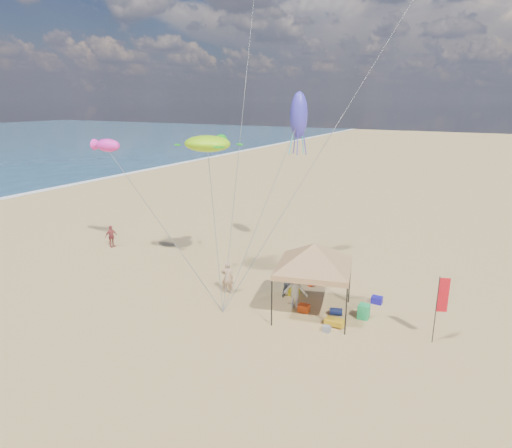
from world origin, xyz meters
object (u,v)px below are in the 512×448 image
(chair_yellow, at_px, (294,289))
(person_near_b, at_px, (289,283))
(canopy_tent, at_px, (315,246))
(cooler_red, at_px, (304,308))
(person_far_a, at_px, (111,236))
(chair_green, at_px, (364,311))
(beach_cart, at_px, (335,322))
(person_near_a, at_px, (228,277))
(person_near_c, at_px, (295,290))
(feather_flag, at_px, (441,299))
(cooler_blue, at_px, (377,300))

(chair_yellow, bearing_deg, person_near_b, -120.89)
(canopy_tent, relative_size, cooler_red, 12.20)
(cooler_red, bearing_deg, person_far_a, 170.22)
(chair_green, xyz_separation_m, beach_cart, (-0.97, -1.38, -0.15))
(person_near_a, xyz_separation_m, person_near_b, (3.08, 1.19, -0.13))
(canopy_tent, relative_size, person_far_a, 4.15)
(canopy_tent, distance_m, person_near_c, 2.75)
(feather_flag, distance_m, chair_green, 3.83)
(feather_flag, bearing_deg, person_near_b, 171.13)
(chair_green, bearing_deg, feather_flag, -11.42)
(feather_flag, bearing_deg, canopy_tent, -179.92)
(person_near_c, bearing_deg, canopy_tent, 156.58)
(cooler_red, bearing_deg, cooler_blue, 42.11)
(canopy_tent, relative_size, person_near_b, 4.19)
(beach_cart, bearing_deg, person_near_b, 149.54)
(cooler_red, relative_size, chair_green, 0.77)
(feather_flag, relative_size, cooler_red, 5.68)
(cooler_red, bearing_deg, canopy_tent, 9.51)
(person_near_a, xyz_separation_m, person_far_a, (-11.40, 2.67, -0.12))
(cooler_blue, height_order, chair_yellow, chair_yellow)
(chair_green, distance_m, person_near_a, 7.30)
(person_near_a, height_order, person_near_b, person_near_a)
(cooler_red, relative_size, beach_cart, 0.60)
(chair_yellow, relative_size, person_far_a, 0.44)
(canopy_tent, distance_m, cooler_blue, 4.91)
(feather_flag, height_order, cooler_red, feather_flag)
(chair_yellow, bearing_deg, person_far_a, 175.38)
(chair_yellow, relative_size, beach_cart, 0.78)
(canopy_tent, height_order, beach_cart, canopy_tent)
(chair_yellow, bearing_deg, cooler_blue, 14.98)
(chair_green, xyz_separation_m, person_far_a, (-18.64, 1.98, 0.44))
(canopy_tent, height_order, feather_flag, canopy_tent)
(chair_yellow, bearing_deg, person_near_a, -155.52)
(canopy_tent, distance_m, chair_yellow, 3.83)
(feather_flag, bearing_deg, person_near_c, 178.08)
(feather_flag, height_order, chair_yellow, feather_flag)
(cooler_blue, distance_m, chair_yellow, 4.31)
(cooler_blue, xyz_separation_m, beach_cart, (-1.15, -3.29, 0.01))
(cooler_red, distance_m, cooler_blue, 3.97)
(chair_yellow, relative_size, person_near_c, 0.37)
(person_near_b, bearing_deg, chair_green, -51.83)
(chair_yellow, height_order, person_near_c, person_near_c)
(chair_green, distance_m, chair_yellow, 4.06)
(cooler_blue, height_order, person_far_a, person_far_a)
(cooler_blue, relative_size, person_near_a, 0.30)
(person_far_a, bearing_deg, person_near_a, -91.67)
(person_near_b, height_order, person_near_c, person_near_c)
(canopy_tent, bearing_deg, chair_yellow, 137.55)
(canopy_tent, xyz_separation_m, person_near_a, (-4.88, -0.00, -2.57))
(beach_cart, distance_m, person_far_a, 18.00)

